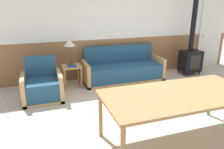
{
  "coord_description": "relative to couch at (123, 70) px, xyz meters",
  "views": [
    {
      "loc": [
        -2.06,
        -2.88,
        1.96
      ],
      "look_at": [
        -0.7,
        1.1,
        0.56
      ],
      "focal_mm": 35.0,
      "sensor_mm": 36.0,
      "label": 1
    }
  ],
  "objects": [
    {
      "name": "armchair",
      "position": [
        -2.03,
        -0.57,
        0.0
      ],
      "size": [
        0.8,
        0.73,
        0.88
      ],
      "rotation": [
        0.0,
        0.0,
        0.23
      ],
      "color": "tan",
      "rests_on": "ground_plane"
    },
    {
      "name": "entry_door",
      "position": [
        3.06,
        0.41,
        0.75
      ],
      "size": [
        0.83,
        0.09,
        2.03
      ],
      "color": "silver",
      "rests_on": "ground_plane"
    },
    {
      "name": "dining_table",
      "position": [
        -0.23,
        -2.71,
        0.43
      ],
      "size": [
        2.16,
        1.02,
        0.75
      ],
      "color": "#9E7042",
      "rests_on": "ground_plane"
    },
    {
      "name": "book_stack",
      "position": [
        -1.32,
        -0.1,
        0.27
      ],
      "size": [
        0.22,
        0.16,
        0.02
      ],
      "color": "#234799",
      "rests_on": "side_table"
    },
    {
      "name": "wall_back",
      "position": [
        0.04,
        0.46,
        1.08
      ],
      "size": [
        7.2,
        0.06,
        2.7
      ],
      "color": "#8E603D",
      "rests_on": "ground_plane"
    },
    {
      "name": "table_lamp",
      "position": [
        -1.33,
        0.06,
        0.76
      ],
      "size": [
        0.27,
        0.27,
        0.61
      ],
      "color": "#4C3823",
      "rests_on": "side_table"
    },
    {
      "name": "wood_stove",
      "position": [
        2.0,
        -0.11,
        0.33
      ],
      "size": [
        0.54,
        0.43,
        2.35
      ],
      "color": "black",
      "rests_on": "ground_plane"
    },
    {
      "name": "side_table",
      "position": [
        -1.33,
        -0.02,
        0.15
      ],
      "size": [
        0.45,
        0.45,
        0.52
      ],
      "color": "tan",
      "rests_on": "ground_plane"
    },
    {
      "name": "ground_plane",
      "position": [
        0.04,
        -2.17,
        -0.27
      ],
      "size": [
        16.0,
        16.0,
        0.0
      ],
      "primitive_type": "plane",
      "color": "beige"
    },
    {
      "name": "couch",
      "position": [
        0.0,
        0.0,
        0.0
      ],
      "size": [
        2.06,
        0.76,
        0.87
      ],
      "color": "tan",
      "rests_on": "ground_plane"
    }
  ]
}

